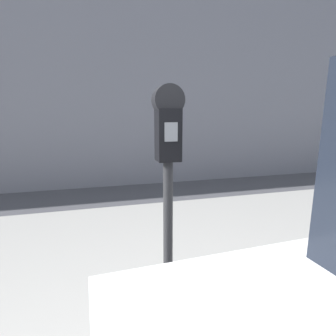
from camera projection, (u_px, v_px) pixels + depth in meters
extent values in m
cube|color=#9E9B96|center=(165.00, 248.00, 3.02)|extent=(24.00, 2.80, 0.11)
cube|color=gray|center=(127.00, 47.00, 5.46)|extent=(24.00, 0.30, 5.89)
cylinder|color=#2D2D30|center=(168.00, 237.00, 1.92)|extent=(0.07, 0.07, 1.14)
cube|color=black|center=(168.00, 135.00, 1.77)|extent=(0.16, 0.15, 0.35)
cube|color=gray|center=(171.00, 132.00, 1.69)|extent=(0.09, 0.01, 0.12)
cylinder|color=black|center=(168.00, 100.00, 1.72)|extent=(0.20, 0.12, 0.20)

